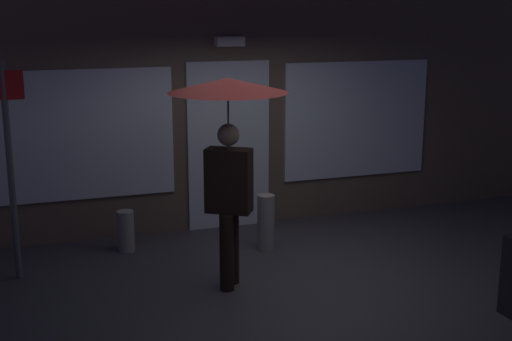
# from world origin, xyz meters

# --- Properties ---
(ground_plane) EXTENTS (18.00, 18.00, 0.00)m
(ground_plane) POSITION_xyz_m (0.00, 0.00, 0.00)
(ground_plane) COLOR #423F44
(building_facade) EXTENTS (10.61, 0.48, 3.85)m
(building_facade) POSITION_xyz_m (0.00, 2.34, 1.91)
(building_facade) COLOR brown
(building_facade) RESTS_ON ground
(person_with_umbrella) EXTENTS (1.20, 1.20, 2.20)m
(person_with_umbrella) POSITION_xyz_m (-0.59, 0.21, 1.70)
(person_with_umbrella) COLOR black
(person_with_umbrella) RESTS_ON ground
(street_sign_post) EXTENTS (0.40, 0.07, 2.35)m
(street_sign_post) POSITION_xyz_m (-2.69, 1.15, 1.33)
(street_sign_post) COLOR #595B60
(street_sign_post) RESTS_ON ground
(sidewalk_bollard) EXTENTS (0.21, 0.21, 0.68)m
(sidewalk_bollard) POSITION_xyz_m (0.16, 1.16, 0.34)
(sidewalk_bollard) COLOR #9E998E
(sidewalk_bollard) RESTS_ON ground
(sidewalk_bollard_2) EXTENTS (0.20, 0.20, 0.50)m
(sidewalk_bollard_2) POSITION_xyz_m (-1.46, 1.63, 0.25)
(sidewalk_bollard_2) COLOR #9E998E
(sidewalk_bollard_2) RESTS_ON ground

